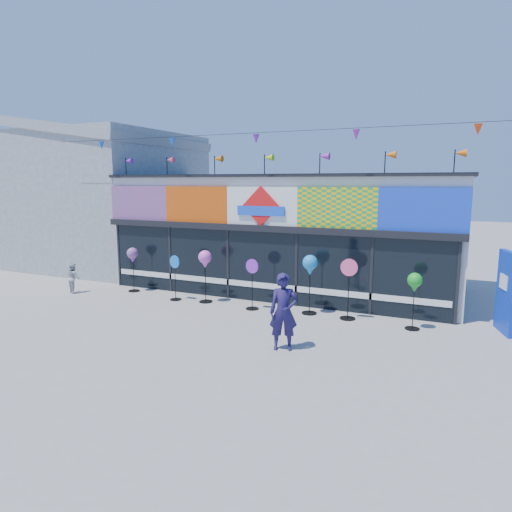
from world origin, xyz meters
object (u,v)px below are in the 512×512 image
Objects in this scene: spinner_1 at (175,277)px; spinner_2 at (205,261)px; spinner_3 at (252,283)px; blue_sign at (507,292)px; spinner_6 at (415,284)px; child at (73,278)px; spinner_4 at (310,267)px; spinner_5 at (348,287)px; spinner_0 at (133,256)px; adult_man at (284,312)px.

spinner_2 reaches higher than spinner_1.
spinner_3 is at bearing 0.84° from spinner_1.
blue_sign is 2.30m from spinner_6.
spinner_2 is 1.60× the size of child.
spinner_5 is (1.16, -0.06, -0.49)m from spinner_4.
child is (-4.89, -0.80, -0.83)m from spinner_2.
spinner_0 is at bearing 175.87° from spinner_2.
spinner_4 is 1.16× the size of spinner_6.
spinner_0 is 4.84m from spinner_3.
spinner_2 is at bearing -177.88° from spinner_4.
spinner_3 is at bearing -171.56° from spinner_4.
spinner_2 is 4.64m from spinner_5.
spinner_1 is 5.67m from spinner_5.
spinner_0 is 1.01× the size of spinner_3.
adult_man is 8.95m from child.
blue_sign is 5.91m from adult_man.
spinner_4 is at bearing 2.12° from spinner_2.
spinner_1 is at bearing 169.34° from blue_sign.
spinner_4 is at bearing -0.83° from spinner_0.
adult_man is at bearing -132.95° from spinner_6.
spinner_0 is 2.19m from child.
spinner_1 is 2.77m from spinner_3.
spinner_2 is 0.94× the size of adult_man.
spinner_5 is at bearing -1.14° from spinner_0.
child is at bearing -150.48° from spinner_0.
spinner_4 is 0.98× the size of adult_man.
spinner_2 is (-8.57, -0.59, 0.29)m from blue_sign.
adult_man is (-4.76, -3.50, -0.17)m from blue_sign.
adult_man reaches higher than spinner_4.
blue_sign is at bearing -149.28° from child.
spinner_5 is at bearing 2.42° from spinner_1.
spinner_6 is at bearing -1.17° from spinner_2.
spinner_1 is 1.40× the size of child.
spinner_4 is 2.95m from spinner_6.
child is at bearing -170.73° from spinner_2.
spinner_4 is (-5.10, -0.46, 0.34)m from blue_sign.
spinner_2 is at bearing 175.68° from spinner_3.
spinner_5 is (4.62, 0.07, -0.44)m from spinner_2.
spinner_0 is 0.91× the size of spinner_5.
child is at bearing -174.23° from spinner_3.
adult_man is (4.85, -2.73, 0.11)m from spinner_1.
blue_sign is 11.66m from spinner_0.
child is (-3.84, -0.63, -0.26)m from spinner_1.
child is at bearing -174.79° from spinner_5.
spinner_6 is 3.80m from adult_man.
spinner_1 is 0.83× the size of adult_man.
spinner_1 is 0.88× the size of spinner_2.
blue_sign is at bearing 14.72° from adult_man.
spinner_5 is at bearing 3.93° from spinner_3.
spinner_6 is (9.47, -0.35, -0.04)m from spinner_0.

